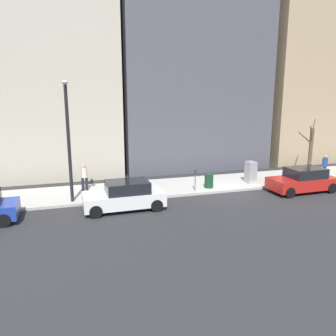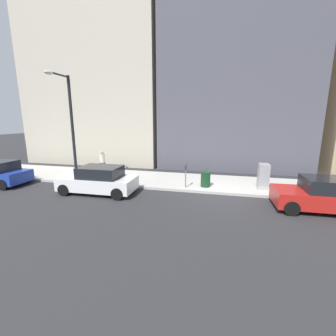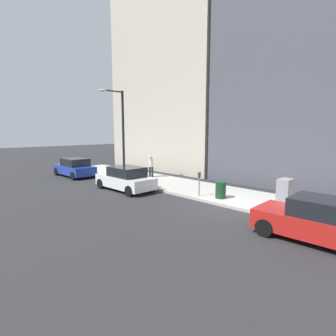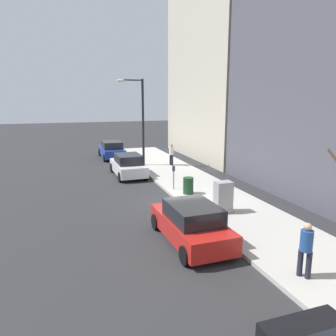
{
  "view_description": "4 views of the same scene",
  "coord_description": "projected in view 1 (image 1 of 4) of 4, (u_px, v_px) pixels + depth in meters",
  "views": [
    {
      "loc": [
        -17.66,
        9.16,
        5.82
      ],
      "look_at": [
        0.78,
        3.53,
        1.63
      ],
      "focal_mm": 35.0,
      "sensor_mm": 36.0,
      "label": 1
    },
    {
      "loc": [
        -12.06,
        -0.03,
        4.02
      ],
      "look_at": [
        0.36,
        2.91,
        1.28
      ],
      "focal_mm": 24.0,
      "sensor_mm": 36.0,
      "label": 2
    },
    {
      "loc": [
        -10.86,
        -7.06,
        3.76
      ],
      "look_at": [
        -0.3,
        3.59,
        1.64
      ],
      "focal_mm": 28.0,
      "sensor_mm": 36.0,
      "label": 3
    },
    {
      "loc": [
        -5.59,
        -15.18,
        5.25
      ],
      "look_at": [
        0.42,
        2.8,
        1.2
      ],
      "focal_mm": 35.0,
      "sensor_mm": 36.0,
      "label": 4
    }
  ],
  "objects": [
    {
      "name": "ground_plane",
      "position": [
        226.0,
        193.0,
        20.36
      ],
      "size": [
        120.0,
        120.0,
        0.0
      ],
      "primitive_type": "plane",
      "color": "#2B2B2D"
    },
    {
      "name": "sidewalk",
      "position": [
        212.0,
        184.0,
        22.21
      ],
      "size": [
        4.0,
        36.0,
        0.15
      ],
      "primitive_type": "cube",
      "color": "#B2AFA8",
      "rests_on": "ground"
    },
    {
      "name": "parked_car_red",
      "position": [
        303.0,
        180.0,
        20.43
      ],
      "size": [
        2.01,
        4.24,
        1.52
      ],
      "rotation": [
        0.0,
        0.0,
        0.02
      ],
      "color": "red",
      "rests_on": "ground"
    },
    {
      "name": "parked_car_white",
      "position": [
        125.0,
        196.0,
        17.2
      ],
      "size": [
        1.97,
        4.23,
        1.52
      ],
      "rotation": [
        0.0,
        0.0,
        0.01
      ],
      "color": "white",
      "rests_on": "ground"
    },
    {
      "name": "parking_meter",
      "position": [
        195.0,
        178.0,
        20.03
      ],
      "size": [
        0.14,
        0.1,
        1.35
      ],
      "color": "slate",
      "rests_on": "sidewalk"
    },
    {
      "name": "utility_box",
      "position": [
        251.0,
        172.0,
        22.1
      ],
      "size": [
        0.83,
        0.61,
        1.43
      ],
      "color": "#A8A399",
      "rests_on": "sidewalk"
    },
    {
      "name": "streetlamp",
      "position": [
        68.0,
        132.0,
        17.15
      ],
      "size": [
        1.97,
        0.32,
        6.5
      ],
      "color": "black",
      "rests_on": "sidewalk"
    },
    {
      "name": "bare_tree",
      "position": [
        310.0,
        149.0,
        24.74
      ],
      "size": [
        1.17,
        1.69,
        4.06
      ],
      "color": "brown",
      "rests_on": "sidewalk"
    },
    {
      "name": "trash_bin",
      "position": [
        209.0,
        181.0,
        20.85
      ],
      "size": [
        0.56,
        0.56,
        0.9
      ],
      "primitive_type": "cylinder",
      "color": "#14381E",
      "rests_on": "sidewalk"
    },
    {
      "name": "pedestrian_midblock",
      "position": [
        325.0,
        165.0,
        23.32
      ],
      "size": [
        0.36,
        0.37,
        1.66
      ],
      "rotation": [
        0.0,
        0.0,
        5.24
      ],
      "color": "#1E1E2D",
      "rests_on": "sidewalk"
    },
    {
      "name": "pedestrian_far_corner",
      "position": [
        84.0,
        176.0,
        20.13
      ],
      "size": [
        0.36,
        0.39,
        1.66
      ],
      "rotation": [
        0.0,
        0.0,
        1.81
      ],
      "color": "#1E1E2D",
      "rests_on": "sidewalk"
    },
    {
      "name": "office_tower_left",
      "position": [
        298.0,
        70.0,
        32.67
      ],
      "size": [
        11.12,
        11.12,
        16.85
      ],
      "primitive_type": "cube",
      "color": "tan",
      "rests_on": "ground"
    },
    {
      "name": "office_tower_right",
      "position": [
        29.0,
        40.0,
        25.88
      ],
      "size": [
        12.59,
        12.59,
        20.49
      ],
      "primitive_type": "cube",
      "color": "#BCB29E",
      "rests_on": "ground"
    }
  ]
}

